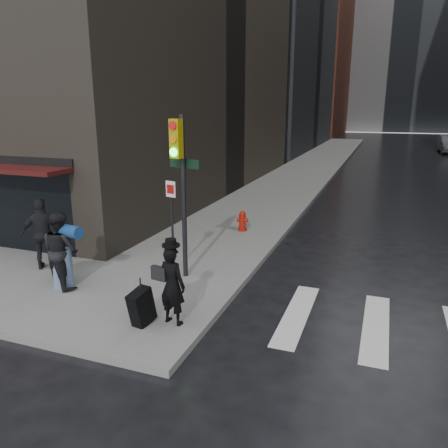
% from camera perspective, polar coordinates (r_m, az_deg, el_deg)
% --- Properties ---
extents(ground, '(140.00, 140.00, 0.00)m').
position_cam_1_polar(ground, '(9.97, -12.23, -10.70)').
color(ground, black).
rests_on(ground, ground).
extents(sidewalk_left, '(4.00, 50.00, 0.15)m').
position_cam_1_polar(sidewalk_left, '(35.10, 12.17, 7.94)').
color(sidewalk_left, slate).
rests_on(sidewalk_left, ground).
extents(bldg_left_far, '(22.00, 20.00, 26.00)m').
position_cam_1_polar(bldg_left_far, '(72.30, 6.27, 22.01)').
color(bldg_left_far, '#5A2A1E').
rests_on(bldg_left_far, ground).
extents(bldg_distant, '(40.00, 12.00, 32.00)m').
position_cam_1_polar(bldg_distant, '(86.29, 22.55, 21.90)').
color(bldg_distant, slate).
rests_on(bldg_distant, ground).
extents(man_overcoat, '(1.04, 0.84, 1.76)m').
position_cam_1_polar(man_overcoat, '(8.59, -7.62, -8.35)').
color(man_overcoat, black).
rests_on(man_overcoat, ground).
extents(man_jeans, '(1.26, 1.02, 1.82)m').
position_cam_1_polar(man_jeans, '(10.83, -20.51, -3.19)').
color(man_jeans, black).
rests_on(man_jeans, ground).
extents(man_greycoat, '(1.17, 0.98, 1.87)m').
position_cam_1_polar(man_greycoat, '(12.23, -22.51, -1.20)').
color(man_greycoat, black).
rests_on(man_greycoat, ground).
extents(traffic_light, '(0.96, 0.56, 3.96)m').
position_cam_1_polar(traffic_light, '(10.42, -5.82, 6.34)').
color(traffic_light, black).
rests_on(traffic_light, ground).
extents(fire_hydrant, '(0.40, 0.31, 0.70)m').
position_cam_1_polar(fire_hydrant, '(14.92, 2.42, 0.28)').
color(fire_hydrant, '#9B1309').
rests_on(fire_hydrant, ground).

